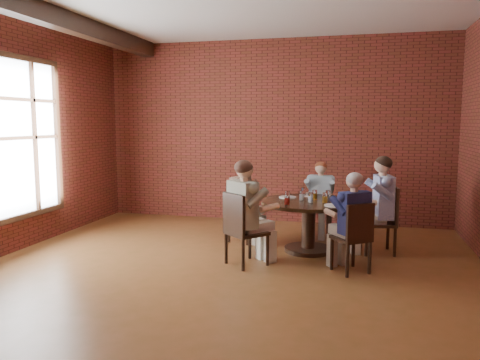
% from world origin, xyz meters
% --- Properties ---
extents(floor, '(7.00, 7.00, 0.00)m').
position_xyz_m(floor, '(0.00, 0.00, 0.00)').
color(floor, brown).
rests_on(floor, ground).
extents(wall_back, '(7.00, 0.00, 7.00)m').
position_xyz_m(wall_back, '(0.00, 3.50, 1.70)').
color(wall_back, maroon).
rests_on(wall_back, ground).
extents(ceiling_beam, '(0.22, 6.90, 0.26)m').
position_xyz_m(ceiling_beam, '(-2.45, 0.00, 3.27)').
color(ceiling_beam, black).
rests_on(ceiling_beam, ceiling).
extents(window, '(0.10, 2.16, 2.36)m').
position_xyz_m(window, '(-3.18, 0.40, 1.65)').
color(window, white).
rests_on(window, wall_left).
extents(dining_table, '(1.37, 1.37, 0.75)m').
position_xyz_m(dining_table, '(0.90, 1.50, 0.53)').
color(dining_table, black).
rests_on(dining_table, floor).
extents(chair_a, '(0.53, 0.53, 0.97)m').
position_xyz_m(chair_a, '(1.97, 1.70, 0.52)').
color(chair_a, black).
rests_on(chair_a, floor).
extents(diner_a, '(0.78, 0.68, 1.39)m').
position_xyz_m(diner_a, '(1.88, 1.68, 0.70)').
color(diner_a, '#394C96').
rests_on(diner_a, floor).
extents(chair_b, '(0.41, 0.41, 0.88)m').
position_xyz_m(chair_b, '(0.99, 2.56, 0.48)').
color(chair_b, black).
rests_on(chair_b, floor).
extents(diner_b, '(0.51, 0.61, 1.23)m').
position_xyz_m(diner_b, '(0.98, 2.49, 0.61)').
color(diner_b, '#8FA9B6').
rests_on(diner_b, floor).
extents(chair_c, '(0.49, 0.49, 0.90)m').
position_xyz_m(chair_c, '(-0.22, 1.85, 0.49)').
color(chair_c, black).
rests_on(chair_c, floor).
extents(diner_c, '(0.71, 0.64, 1.26)m').
position_xyz_m(diner_c, '(-0.15, 1.83, 0.63)').
color(diner_c, brown).
rests_on(diner_c, floor).
extents(chair_d, '(0.64, 0.64, 0.97)m').
position_xyz_m(chair_d, '(0.11, 0.60, 0.52)').
color(chair_d, black).
rests_on(chair_d, floor).
extents(diner_d, '(0.88, 0.89, 1.39)m').
position_xyz_m(diner_d, '(0.17, 0.67, 0.69)').
color(diner_d, gray).
rests_on(diner_d, floor).
extents(chair_e, '(0.55, 0.55, 0.90)m').
position_xyz_m(chair_e, '(1.56, 0.63, 0.49)').
color(chair_e, black).
rests_on(chair_e, floor).
extents(diner_e, '(0.75, 0.77, 1.26)m').
position_xyz_m(diner_e, '(1.51, 0.69, 0.63)').
color(diner_e, '#1B1F4C').
rests_on(diner_e, floor).
extents(plate_a, '(0.26, 0.26, 0.01)m').
position_xyz_m(plate_a, '(1.39, 1.67, 0.76)').
color(plate_a, white).
rests_on(plate_a, dining_table).
extents(plate_b, '(0.26, 0.26, 0.01)m').
position_xyz_m(plate_b, '(0.85, 1.95, 0.76)').
color(plate_b, white).
rests_on(plate_b, dining_table).
extents(plate_c, '(0.26, 0.26, 0.01)m').
position_xyz_m(plate_c, '(0.56, 1.70, 0.76)').
color(plate_c, white).
rests_on(plate_c, dining_table).
extents(plate_d, '(0.26, 0.26, 0.01)m').
position_xyz_m(plate_d, '(1.27, 1.16, 0.76)').
color(plate_d, white).
rests_on(plate_d, dining_table).
extents(glass_a, '(0.07, 0.07, 0.14)m').
position_xyz_m(glass_a, '(1.16, 1.63, 0.82)').
color(glass_a, white).
rests_on(glass_a, dining_table).
extents(glass_b, '(0.07, 0.07, 0.14)m').
position_xyz_m(glass_b, '(0.97, 1.63, 0.82)').
color(glass_b, white).
rests_on(glass_b, dining_table).
extents(glass_c, '(0.07, 0.07, 0.14)m').
position_xyz_m(glass_c, '(0.78, 1.83, 0.82)').
color(glass_c, white).
rests_on(glass_c, dining_table).
extents(glass_d, '(0.07, 0.07, 0.14)m').
position_xyz_m(glass_d, '(0.79, 1.52, 0.82)').
color(glass_d, white).
rests_on(glass_d, dining_table).
extents(glass_e, '(0.07, 0.07, 0.14)m').
position_xyz_m(glass_e, '(0.60, 1.44, 0.82)').
color(glass_e, white).
rests_on(glass_e, dining_table).
extents(glass_f, '(0.07, 0.07, 0.14)m').
position_xyz_m(glass_f, '(0.64, 1.11, 0.82)').
color(glass_f, white).
rests_on(glass_f, dining_table).
extents(glass_g, '(0.07, 0.07, 0.14)m').
position_xyz_m(glass_g, '(0.94, 1.37, 0.82)').
color(glass_g, white).
rests_on(glass_g, dining_table).
extents(glass_h, '(0.07, 0.07, 0.14)m').
position_xyz_m(glass_h, '(1.13, 1.40, 0.82)').
color(glass_h, white).
rests_on(glass_h, dining_table).
extents(smartphone, '(0.07, 0.13, 0.01)m').
position_xyz_m(smartphone, '(1.33, 1.36, 0.75)').
color(smartphone, black).
rests_on(smartphone, dining_table).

